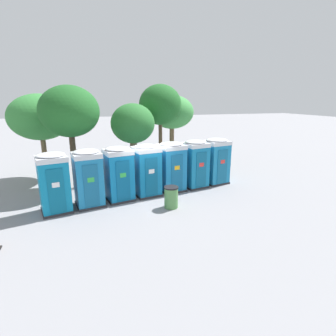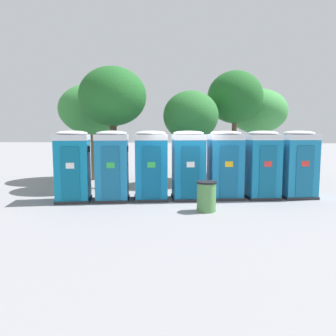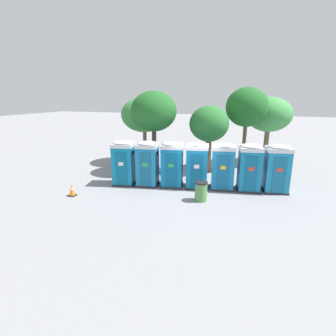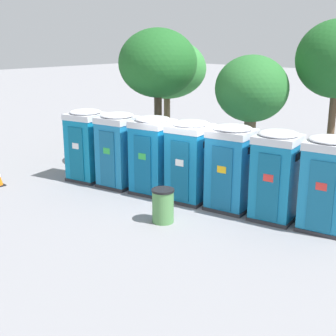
% 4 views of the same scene
% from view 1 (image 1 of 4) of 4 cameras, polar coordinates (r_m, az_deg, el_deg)
% --- Properties ---
extents(ground_plane, '(120.00, 120.00, 0.00)m').
position_cam_1_polar(ground_plane, '(13.17, -4.56, -5.79)').
color(ground_plane, gray).
extents(portapotty_0, '(1.42, 1.43, 2.54)m').
position_cam_1_polar(portapotty_0, '(11.81, -23.59, -2.92)').
color(portapotty_0, '#2D2D33').
rests_on(portapotty_0, ground).
extents(portapotty_1, '(1.37, 1.38, 2.54)m').
position_cam_1_polar(portapotty_1, '(11.99, -16.98, -2.05)').
color(portapotty_1, '#2D2D33').
rests_on(portapotty_1, ground).
extents(portapotty_2, '(1.41, 1.41, 2.54)m').
position_cam_1_polar(portapotty_2, '(12.33, -10.66, -1.18)').
color(portapotty_2, '#2D2D33').
rests_on(portapotty_2, ground).
extents(portapotty_3, '(1.38, 1.39, 2.54)m').
position_cam_1_polar(portapotty_3, '(12.78, -4.67, -0.40)').
color(portapotty_3, '#2D2D33').
rests_on(portapotty_3, ground).
extents(portapotty_4, '(1.41, 1.38, 2.54)m').
position_cam_1_polar(portapotty_4, '(13.38, 0.79, 0.35)').
color(portapotty_4, '#2D2D33').
rests_on(portapotty_4, ground).
extents(portapotty_5, '(1.38, 1.39, 2.54)m').
position_cam_1_polar(portapotty_5, '(14.03, 5.92, 0.96)').
color(portapotty_5, '#2D2D33').
rests_on(portapotty_5, ground).
extents(portapotty_6, '(1.43, 1.40, 2.54)m').
position_cam_1_polar(portapotty_6, '(14.84, 10.38, 1.57)').
color(portapotty_6, '#2D2D33').
rests_on(portapotty_6, ground).
extents(street_tree_0, '(2.80, 2.80, 5.56)m').
position_cam_1_polar(street_tree_0, '(17.82, -1.71, 13.53)').
color(street_tree_0, brown).
rests_on(street_tree_0, ground).
extents(street_tree_1, '(3.40, 3.40, 4.91)m').
position_cam_1_polar(street_tree_1, '(16.61, -26.06, 9.87)').
color(street_tree_1, brown).
rests_on(street_tree_1, ground).
extents(street_tree_2, '(2.93, 2.93, 5.30)m').
position_cam_1_polar(street_tree_2, '(14.15, -20.66, 11.34)').
color(street_tree_2, '#4C3826').
rests_on(street_tree_2, ground).
extents(street_tree_3, '(2.56, 2.56, 4.38)m').
position_cam_1_polar(street_tree_3, '(15.64, -7.66, 9.38)').
color(street_tree_3, brown).
rests_on(street_tree_3, ground).
extents(street_tree_4, '(3.29, 3.29, 4.91)m').
position_cam_1_polar(street_tree_4, '(20.28, 0.85, 12.02)').
color(street_tree_4, brown).
rests_on(street_tree_4, ground).
extents(trash_can, '(0.63, 0.63, 0.96)m').
position_cam_1_polar(trash_can, '(11.48, 0.69, -6.36)').
color(trash_can, '#518C4C').
rests_on(trash_can, ground).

